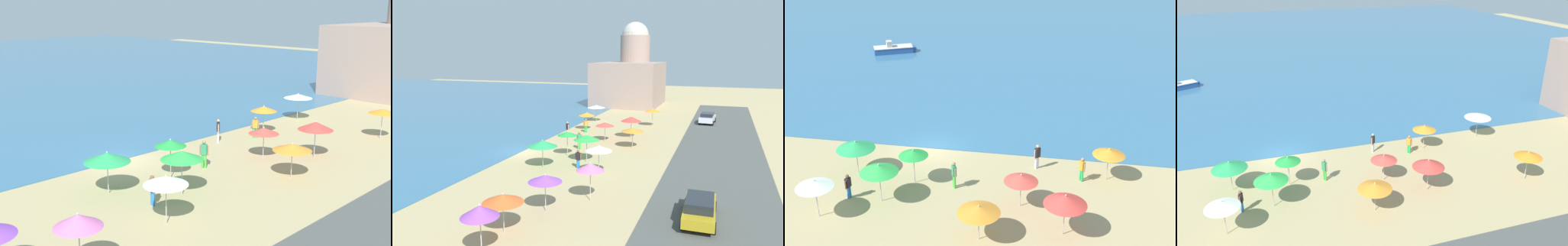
# 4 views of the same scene
# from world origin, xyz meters

# --- Properties ---
(ground_plane) EXTENTS (160.00, 160.00, 0.00)m
(ground_plane) POSITION_xyz_m (0.00, 0.00, 0.00)
(ground_plane) COLOR tan
(sea) EXTENTS (150.00, 110.00, 0.05)m
(sea) POSITION_xyz_m (0.00, 55.00, 0.03)
(sea) COLOR teal
(sea) RESTS_ON ground_plane
(beach_umbrella_3) EXTENTS (2.03, 2.03, 2.22)m
(beach_umbrella_3) POSITION_xyz_m (12.15, -2.23, 1.95)
(beach_umbrella_3) COLOR #B2B2B7
(beach_umbrella_3) RESTS_ON ground_plane
(beach_umbrella_4) EXTENTS (1.85, 1.85, 2.35)m
(beach_umbrella_4) POSITION_xyz_m (0.16, -4.72, 2.10)
(beach_umbrella_4) COLOR #B2B2B7
(beach_umbrella_4) RESTS_ON ground_plane
(beach_umbrella_5) EXTENTS (2.00, 2.00, 2.13)m
(beach_umbrella_5) POSITION_xyz_m (7.00, -6.20, 1.86)
(beach_umbrella_5) COLOR #B2B2B7
(beach_umbrella_5) RESTS_ON ground_plane
(beach_umbrella_7) EXTENTS (2.29, 2.29, 2.12)m
(beach_umbrella_7) POSITION_xyz_m (5.16, -9.68, 1.85)
(beach_umbrella_7) COLOR #B2B2B7
(beach_umbrella_7) RESTS_ON ground_plane
(beach_umbrella_8) EXTENTS (2.10, 2.10, 2.39)m
(beach_umbrella_8) POSITION_xyz_m (-4.13, -9.19, 2.12)
(beach_umbrella_8) COLOR #B2B2B7
(beach_umbrella_8) RESTS_ON ground_plane
(beach_umbrella_11) EXTENTS (2.28, 2.28, 2.50)m
(beach_umbrella_11) POSITION_xyz_m (-1.18, -7.11, 2.20)
(beach_umbrella_11) COLOR #B2B2B7
(beach_umbrella_11) RESTS_ON ground_plane
(beach_umbrella_12) EXTENTS (2.50, 2.50, 2.35)m
(beach_umbrella_12) POSITION_xyz_m (-3.86, -4.19, 2.02)
(beach_umbrella_12) COLOR #B2B2B7
(beach_umbrella_12) RESTS_ON ground_plane
(beach_umbrella_13) EXTENTS (2.30, 2.30, 2.48)m
(beach_umbrella_13) POSITION_xyz_m (9.53, -8.48, 2.15)
(beach_umbrella_13) COLOR #B2B2B7
(beach_umbrella_13) RESTS_ON ground_plane
(bather_0) EXTENTS (0.38, 0.50, 1.78)m
(bather_0) POSITION_xyz_m (2.76, -4.89, 1.00)
(bather_0) COLOR green
(bather_0) RESTS_ON ground_plane
(bather_1) EXTENTS (0.29, 0.56, 1.59)m
(bather_1) POSITION_xyz_m (-3.21, -7.11, 0.89)
(bather_1) COLOR #2D76C5
(bather_1) RESTS_ON ground_plane
(bather_2) EXTENTS (0.39, 0.48, 1.65)m
(bather_2) POSITION_xyz_m (10.55, -2.70, 0.92)
(bather_2) COLOR green
(bather_2) RESTS_ON ground_plane
(bather_3) EXTENTS (0.42, 0.44, 1.74)m
(bather_3) POSITION_xyz_m (7.66, -1.55, 0.98)
(bather_3) COLOR white
(bather_3) RESTS_ON ground_plane
(skiff_nearshore) EXTENTS (4.96, 3.54, 1.43)m
(skiff_nearshore) POSITION_xyz_m (-10.88, 23.08, 0.47)
(skiff_nearshore) COLOR #2D5495
(skiff_nearshore) RESTS_ON sea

